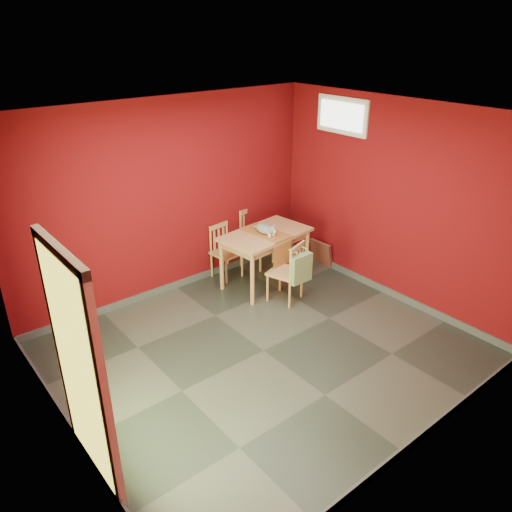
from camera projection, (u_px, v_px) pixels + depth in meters
ground at (264, 351)px, 5.90m from camera, size 4.50×4.50×0.00m
room_shell at (264, 347)px, 5.88m from camera, size 4.50×4.50×4.50m
doorway at (78, 364)px, 3.86m from camera, size 0.06×1.01×2.13m
window at (342, 116)px, 6.86m from camera, size 0.05×0.90×0.50m
outlet_plate at (261, 241)px, 8.07m from camera, size 0.08×0.02×0.12m
dining_table at (265, 239)px, 7.13m from camera, size 1.35×0.88×0.80m
table_runner at (271, 239)px, 7.03m from camera, size 0.44×0.78×0.38m
chair_far_left at (225, 251)px, 7.46m from camera, size 0.42×0.42×0.81m
chair_far_right at (255, 236)px, 7.82m from camera, size 0.53×0.53×0.92m
chair_near at (288, 271)px, 6.79m from camera, size 0.51×0.51×0.87m
tote_bag at (301, 268)px, 6.62m from camera, size 0.33×0.20×0.46m
cat at (265, 227)px, 7.03m from camera, size 0.21×0.39×0.19m
picture_frame at (321, 253)px, 7.89m from camera, size 0.14×0.41×0.40m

